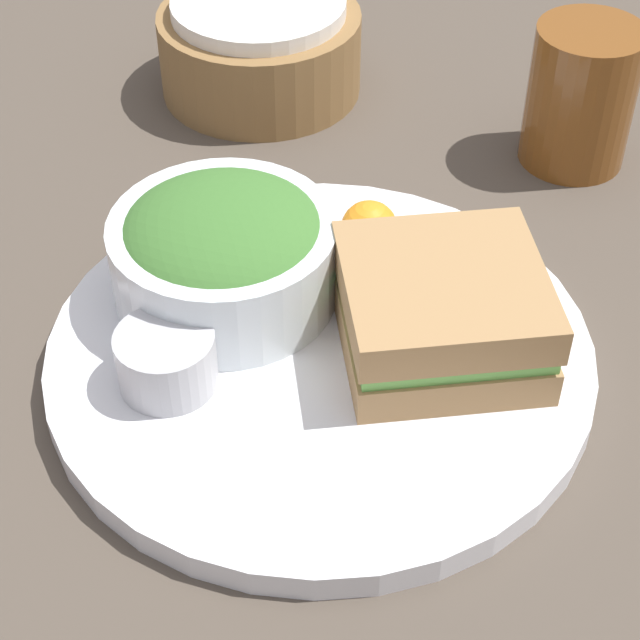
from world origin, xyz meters
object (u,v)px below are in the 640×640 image
(sandwich, at_px, (442,314))
(bread_basket, at_px, (260,47))
(plate, at_px, (320,355))
(salad_bowl, at_px, (224,250))
(dressing_cup, at_px, (166,360))
(drink_glass, at_px, (581,96))

(sandwich, xyz_separation_m, bread_basket, (-0.12, 0.32, -0.01))
(plate, height_order, salad_bowl, salad_bowl)
(dressing_cup, relative_size, drink_glass, 0.54)
(dressing_cup, bearing_deg, salad_bowl, 70.56)
(dressing_cup, height_order, bread_basket, bread_basket)
(dressing_cup, bearing_deg, plate, 20.06)
(plate, bearing_deg, bread_basket, 99.48)
(plate, xyz_separation_m, drink_glass, (0.18, 0.22, 0.04))
(sandwich, distance_m, bread_basket, 0.34)
(sandwich, relative_size, bread_basket, 0.79)
(sandwich, relative_size, dressing_cup, 2.26)
(dressing_cup, relative_size, bread_basket, 0.35)
(dressing_cup, xyz_separation_m, bread_basket, (0.03, 0.35, 0.00))
(salad_bowl, bearing_deg, dressing_cup, -109.44)
(bread_basket, bearing_deg, sandwich, -69.04)
(plate, xyz_separation_m, bread_basket, (-0.05, 0.32, 0.03))
(drink_glass, bearing_deg, sandwich, -116.81)
(dressing_cup, bearing_deg, bread_basket, 84.72)
(sandwich, bearing_deg, salad_bowl, 159.69)
(plate, bearing_deg, dressing_cup, -159.94)
(plate, xyz_separation_m, sandwich, (0.07, -0.00, 0.04))
(plate, height_order, bread_basket, bread_basket)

